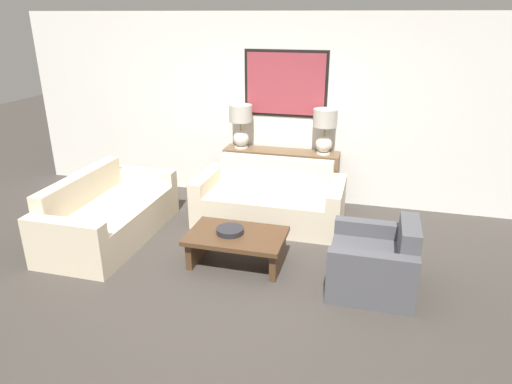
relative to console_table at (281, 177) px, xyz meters
name	(u,v)px	position (x,y,z in m)	size (l,w,h in m)	color
ground_plane	(235,284)	(0.00, -2.28, -0.40)	(20.00, 20.00, 0.00)	#3D3833
back_wall	(286,110)	(0.00, 0.26, 0.93)	(8.05, 0.12, 2.65)	silver
console_table	(281,177)	(0.00, 0.00, 0.00)	(1.65, 0.36, 0.79)	brown
table_lamp_left	(241,122)	(-0.60, 0.00, 0.78)	(0.33, 0.33, 0.62)	silver
table_lamp_right	(325,127)	(0.60, 0.00, 0.78)	(0.33, 0.33, 0.62)	silver
couch_by_back_wall	(270,202)	(0.00, -0.68, -0.12)	(1.92, 0.94, 0.79)	beige
couch_by_side	(108,216)	(-1.84, -1.64, -0.12)	(0.94, 1.92, 0.79)	beige
coffee_table	(237,242)	(-0.09, -1.88, -0.12)	(1.06, 0.68, 0.37)	#4C331E
decorative_bowl	(230,231)	(-0.17, -1.88, 0.01)	(0.30, 0.30, 0.06)	#232328
armchair_near_back_wall	(375,264)	(1.39, -1.97, -0.13)	(0.83, 0.86, 0.75)	#4C4C51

